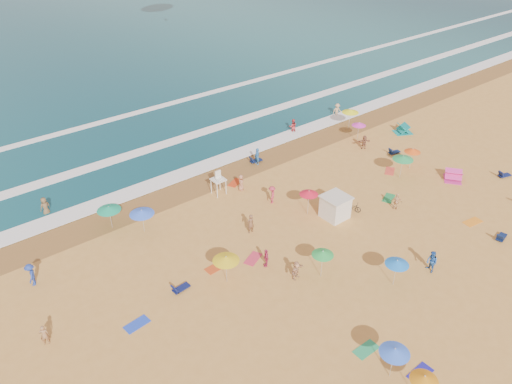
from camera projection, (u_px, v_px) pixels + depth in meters
ground at (277, 250)px, 39.95m from camera, size 220.00×220.00×0.00m
wet_sand at (193, 186)px, 48.23m from camera, size 220.00×220.00×0.00m
surf_foam at (149, 152)px, 54.04m from camera, size 200.00×18.70×0.05m
cabana at (335, 207)px, 43.32m from camera, size 2.00×2.00×2.00m
cabana_roof at (336, 197)px, 42.76m from camera, size 2.20×2.20×0.12m
bicycle at (352, 207)px, 44.43m from camera, size 1.28×1.73×0.87m
lifeguard_stand at (218, 184)px, 46.55m from camera, size 1.20×1.20×2.10m
beach_umbrellas at (274, 222)px, 39.58m from camera, size 51.01×29.32×0.64m
loungers at (374, 234)px, 41.51m from camera, size 39.82×25.14×0.34m
towels at (308, 269)px, 37.98m from camera, size 42.73×26.03×0.03m
popup_tents at (426, 149)px, 53.59m from camera, size 7.47×12.25×1.20m
beachgoers at (252, 208)px, 43.68m from camera, size 51.46×27.55×2.09m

